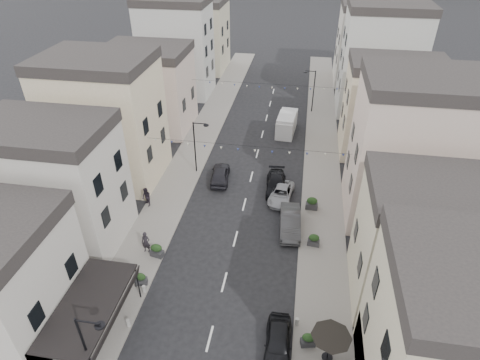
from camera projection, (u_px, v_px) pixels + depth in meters
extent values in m
cube|color=slate|center=(198.00, 144.00, 49.14)|extent=(4.00, 76.00, 0.12)
cube|color=slate|center=(322.00, 154.00, 47.10)|extent=(4.00, 76.00, 0.12)
cube|color=#B7B091|center=(473.00, 354.00, 20.48)|extent=(10.00, 8.00, 10.00)
cube|color=black|center=(88.00, 304.00, 25.29)|extent=(3.60, 7.50, 0.15)
cube|color=black|center=(116.00, 313.00, 25.32)|extent=(0.34, 7.50, 0.99)
cylinder|color=black|center=(138.00, 283.00, 28.82)|extent=(0.10, 0.10, 3.20)
cube|color=beige|center=(56.00, 190.00, 32.60)|extent=(10.00, 7.00, 10.00)
cube|color=#262323|center=(36.00, 129.00, 29.53)|extent=(10.20, 7.14, 1.00)
cube|color=beige|center=(107.00, 125.00, 40.22)|extent=(10.00, 8.00, 12.00)
cube|color=#262323|center=(94.00, 60.00, 36.59)|extent=(10.20, 8.16, 1.00)
cube|color=#C1A99C|center=(150.00, 92.00, 50.74)|extent=(10.00, 8.00, 9.50)
cube|color=#262323|center=(144.00, 50.00, 47.81)|extent=(10.20, 8.16, 1.00)
cube|color=#B2B1AC|center=(176.00, 51.00, 59.59)|extent=(10.00, 7.00, 13.00)
cube|color=#262323|center=(172.00, 0.00, 55.68)|extent=(10.20, 7.14, 1.00)
cube|color=#B7B091|center=(197.00, 37.00, 69.97)|extent=(10.00, 9.00, 11.00)
cube|color=#262323|center=(195.00, 0.00, 66.62)|extent=(10.20, 9.18, 1.00)
cube|color=#B7B091|center=(434.00, 252.00, 27.31)|extent=(10.00, 7.00, 9.00)
cube|color=#262323|center=(456.00, 193.00, 24.52)|extent=(10.20, 7.14, 1.00)
cube|color=#C1A99C|center=(413.00, 157.00, 34.51)|extent=(10.00, 8.00, 12.50)
cube|color=#262323|center=(434.00, 81.00, 30.74)|extent=(10.20, 8.16, 1.00)
cube|color=beige|center=(390.00, 113.00, 45.03)|extent=(10.00, 7.00, 10.00)
cube|color=#262323|center=(401.00, 64.00, 41.96)|extent=(10.20, 7.14, 1.00)
cube|color=#B2B1AC|center=(380.00, 64.00, 53.88)|extent=(10.00, 8.00, 13.50)
cube|color=#262323|center=(391.00, 6.00, 49.83)|extent=(10.20, 8.16, 1.00)
cube|color=beige|center=(369.00, 47.00, 64.26)|extent=(10.00, 9.00, 11.50)
cube|color=#262323|center=(377.00, 5.00, 60.77)|extent=(10.20, 9.18, 1.00)
cylinder|color=black|center=(329.00, 350.00, 24.80)|extent=(0.06, 0.06, 2.30)
cone|color=black|center=(331.00, 339.00, 24.18)|extent=(2.50, 2.50, 0.55)
cylinder|color=black|center=(327.00, 357.00, 25.23)|extent=(0.70, 0.70, 0.04)
cylinder|color=black|center=(87.00, 353.00, 22.75)|extent=(0.14, 0.14, 6.00)
cylinder|color=black|center=(88.00, 322.00, 21.04)|extent=(1.40, 0.10, 0.10)
cylinder|color=black|center=(100.00, 326.00, 21.04)|extent=(0.56, 0.56, 0.08)
cylinder|color=black|center=(195.00, 148.00, 42.40)|extent=(0.14, 0.14, 6.00)
cylinder|color=black|center=(200.00, 123.00, 40.68)|extent=(1.40, 0.10, 0.10)
cylinder|color=black|center=(206.00, 125.00, 40.68)|extent=(0.56, 0.56, 0.08)
cylinder|color=black|center=(314.00, 92.00, 55.47)|extent=(0.14, 0.14, 6.00)
cylinder|color=black|center=(310.00, 71.00, 53.95)|extent=(1.40, 0.10, 0.10)
cylinder|color=black|center=(306.00, 72.00, 54.12)|extent=(0.56, 0.56, 0.08)
cylinder|color=gray|center=(128.00, 323.00, 27.41)|extent=(0.26, 0.26, 0.60)
cylinder|color=gray|center=(144.00, 289.00, 29.87)|extent=(0.26, 0.26, 0.60)
cylinder|color=gray|center=(297.00, 321.00, 27.51)|extent=(0.26, 0.26, 0.60)
cylinder|color=black|center=(246.00, 146.00, 36.62)|extent=(19.00, 0.02, 0.02)
cone|color=beige|center=(155.00, 140.00, 37.91)|extent=(0.28, 0.28, 0.24)
cone|color=navy|center=(172.00, 142.00, 37.74)|extent=(0.28, 0.28, 0.24)
cone|color=beige|center=(188.00, 144.00, 37.57)|extent=(0.28, 0.28, 0.24)
cone|color=navy|center=(204.00, 146.00, 37.39)|extent=(0.28, 0.28, 0.24)
cone|color=beige|center=(221.00, 148.00, 37.20)|extent=(0.28, 0.28, 0.24)
cone|color=navy|center=(238.00, 150.00, 37.00)|extent=(0.28, 0.28, 0.24)
cone|color=beige|center=(255.00, 151.00, 36.78)|extent=(0.28, 0.28, 0.24)
cone|color=navy|center=(272.00, 152.00, 36.56)|extent=(0.28, 0.28, 0.24)
cone|color=beige|center=(289.00, 153.00, 36.32)|extent=(0.28, 0.28, 0.24)
cone|color=navy|center=(307.00, 154.00, 36.07)|extent=(0.28, 0.28, 0.24)
cone|color=beige|center=(325.00, 155.00, 35.81)|extent=(0.28, 0.28, 0.24)
cone|color=navy|center=(343.00, 155.00, 35.54)|extent=(0.28, 0.28, 0.24)
cylinder|color=black|center=(266.00, 84.00, 49.72)|extent=(19.00, 0.02, 0.02)
cone|color=beige|center=(198.00, 81.00, 51.00)|extent=(0.28, 0.28, 0.24)
cone|color=navy|center=(210.00, 83.00, 50.83)|extent=(0.28, 0.28, 0.24)
cone|color=beige|center=(222.00, 84.00, 50.66)|extent=(0.28, 0.28, 0.24)
cone|color=navy|center=(234.00, 85.00, 50.49)|extent=(0.28, 0.28, 0.24)
cone|color=beige|center=(247.00, 86.00, 50.30)|extent=(0.28, 0.28, 0.24)
cone|color=navy|center=(259.00, 87.00, 50.09)|extent=(0.28, 0.28, 0.24)
cone|color=beige|center=(272.00, 88.00, 49.88)|extent=(0.28, 0.28, 0.24)
cone|color=navy|center=(285.00, 89.00, 49.65)|extent=(0.28, 0.28, 0.24)
cone|color=beige|center=(297.00, 89.00, 49.41)|extent=(0.28, 0.28, 0.24)
cone|color=navy|center=(310.00, 89.00, 49.16)|extent=(0.28, 0.28, 0.24)
cone|color=beige|center=(324.00, 89.00, 48.90)|extent=(0.28, 0.28, 0.24)
cone|color=navy|center=(337.00, 90.00, 48.64)|extent=(0.28, 0.28, 0.24)
imported|color=black|center=(278.00, 342.00, 25.85)|extent=(1.80, 4.30, 1.45)
imported|color=#343436|center=(290.00, 222.00, 35.65)|extent=(2.14, 5.16, 1.66)
imported|color=gray|center=(281.00, 194.00, 39.56)|extent=(2.59, 4.75, 1.26)
imported|color=black|center=(276.00, 184.00, 40.85)|extent=(2.31, 5.01, 1.42)
imported|color=black|center=(220.00, 174.00, 42.22)|extent=(2.34, 4.76, 1.56)
cube|color=#BBBABD|center=(287.00, 124.00, 51.40)|extent=(2.53, 5.51, 2.24)
cube|color=#BBBABD|center=(287.00, 118.00, 50.20)|extent=(2.34, 3.73, 0.56)
cylinder|color=black|center=(277.00, 135.00, 50.36)|extent=(0.34, 0.80, 0.78)
cylinder|color=black|center=(291.00, 137.00, 50.01)|extent=(0.34, 0.80, 0.78)
cylinder|color=black|center=(282.00, 122.00, 53.60)|extent=(0.34, 0.80, 0.78)
cylinder|color=black|center=(295.00, 123.00, 53.25)|extent=(0.34, 0.80, 0.78)
imported|color=black|center=(146.00, 242.00, 33.07)|extent=(0.73, 0.49, 1.97)
imported|color=black|center=(146.00, 197.00, 38.30)|extent=(1.21, 1.18, 1.96)
cube|color=#2F2F32|center=(141.00, 281.00, 30.56)|extent=(1.05, 0.77, 0.47)
ellipsoid|color=black|center=(140.00, 277.00, 30.28)|extent=(0.82, 0.52, 0.60)
cube|color=#2D2D30|center=(157.00, 253.00, 33.03)|extent=(1.18, 0.80, 0.54)
ellipsoid|color=black|center=(156.00, 248.00, 32.70)|extent=(0.95, 0.60, 0.69)
cube|color=#2A2A2C|center=(308.00, 342.00, 26.24)|extent=(1.03, 0.71, 0.47)
ellipsoid|color=black|center=(309.00, 338.00, 25.95)|extent=(0.83, 0.53, 0.60)
cube|color=#2C2C2F|center=(313.00, 243.00, 34.12)|extent=(1.06, 0.65, 0.50)
ellipsoid|color=black|center=(314.00, 238.00, 33.81)|extent=(0.89, 0.57, 0.65)
cube|color=#323235|center=(311.00, 206.00, 38.28)|extent=(1.14, 0.63, 0.57)
ellipsoid|color=black|center=(312.00, 201.00, 37.93)|extent=(1.00, 0.64, 0.73)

